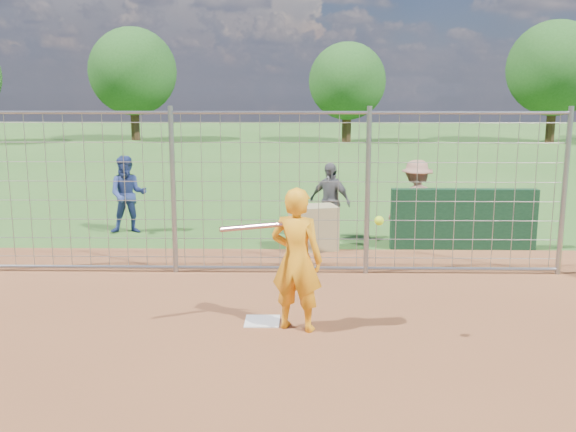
{
  "coord_description": "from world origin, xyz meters",
  "views": [
    {
      "loc": [
        0.47,
        -7.75,
        2.84
      ],
      "look_at": [
        0.3,
        0.8,
        1.15
      ],
      "focal_mm": 40.0,
      "sensor_mm": 36.0,
      "label": 1
    }
  ],
  "objects_px": {
    "batter": "(297,260)",
    "equipment_bin": "(313,228)",
    "bystander_c": "(416,203)",
    "bystander_a": "(128,195)",
    "bystander_b": "(330,202)"
  },
  "relations": [
    {
      "from": "batter",
      "to": "equipment_bin",
      "type": "height_order",
      "value": "batter"
    },
    {
      "from": "batter",
      "to": "bystander_b",
      "type": "distance_m",
      "value": 4.73
    },
    {
      "from": "bystander_a",
      "to": "bystander_c",
      "type": "height_order",
      "value": "bystander_c"
    },
    {
      "from": "bystander_a",
      "to": "batter",
      "type": "bearing_deg",
      "value": -65.92
    },
    {
      "from": "bystander_c",
      "to": "bystander_b",
      "type": "bearing_deg",
      "value": -28.71
    },
    {
      "from": "bystander_a",
      "to": "bystander_b",
      "type": "xyz_separation_m",
      "value": [
        4.01,
        -0.55,
        -0.03
      ]
    },
    {
      "from": "batter",
      "to": "bystander_b",
      "type": "bearing_deg",
      "value": -78.54
    },
    {
      "from": "bystander_a",
      "to": "bystander_b",
      "type": "relative_size",
      "value": 1.04
    },
    {
      "from": "bystander_a",
      "to": "equipment_bin",
      "type": "distance_m",
      "value": 3.93
    },
    {
      "from": "bystander_b",
      "to": "bystander_c",
      "type": "xyz_separation_m",
      "value": [
        1.57,
        -0.39,
        0.05
      ]
    },
    {
      "from": "bystander_c",
      "to": "equipment_bin",
      "type": "xyz_separation_m",
      "value": [
        -1.89,
        -0.37,
        -0.39
      ]
    },
    {
      "from": "batter",
      "to": "bystander_a",
      "type": "bearing_deg",
      "value": -38.23
    },
    {
      "from": "bystander_c",
      "to": "batter",
      "type": "bearing_deg",
      "value": 48.67
    },
    {
      "from": "bystander_a",
      "to": "equipment_bin",
      "type": "relative_size",
      "value": 1.95
    },
    {
      "from": "batter",
      "to": "bystander_c",
      "type": "xyz_separation_m",
      "value": [
        2.17,
        4.3,
        -0.07
      ]
    }
  ]
}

